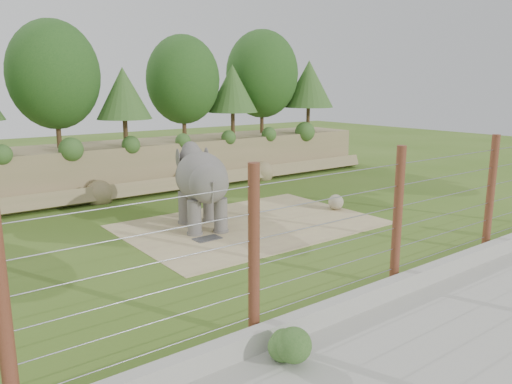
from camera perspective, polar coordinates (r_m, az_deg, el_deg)
ground at (r=17.90m, az=3.90°, el=-6.09°), size 90.00×90.00×0.00m
back_embankment at (r=28.11m, az=-12.45°, el=8.55°), size 30.00×5.52×8.77m
dirt_patch at (r=20.43m, az=-0.58°, el=-3.71°), size 10.00×7.00×0.02m
drain_grate at (r=18.59m, az=-5.59°, el=-5.31°), size 1.00×0.60×0.03m
elephant at (r=19.71m, az=-6.23°, el=0.36°), size 2.77×4.26×3.19m
stone_ball at (r=23.01m, az=9.12°, el=-1.14°), size 0.69×0.69×0.69m
retaining_wall at (r=14.67m, az=17.05°, el=-9.79°), size 26.00×0.35×0.50m
walkway at (r=13.81m, az=23.86°, el=-12.84°), size 26.00×4.00×0.01m
barrier_fence at (r=14.40m, az=15.87°, el=-2.78°), size 20.26×0.26×4.00m
walkway_shrub at (r=10.70m, az=4.08°, el=-17.06°), size 0.75×0.75×0.75m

